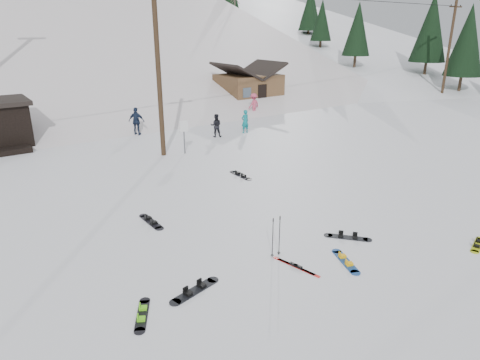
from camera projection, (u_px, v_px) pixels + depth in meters
ground at (319, 286)px, 11.65m from camera, size 200.00×200.00×0.00m
ski_slope at (25, 172)px, 58.16m from camera, size 60.00×85.24×65.97m
ridge_right at (267, 134)px, 74.41m from camera, size 45.66×93.98×54.59m
treeline_right at (292, 74)px, 63.43m from camera, size 20.00×60.00×10.00m
utility_pole at (158, 67)px, 21.94m from camera, size 2.00×0.26×9.00m
utility_pole_right at (449, 48)px, 41.47m from camera, size 2.00×0.26×9.00m
trail_sign at (184, 131)px, 23.36m from camera, size 0.50×0.09×1.85m
cabin at (248, 89)px, 37.73m from camera, size 5.39×4.40×3.77m
hero_snowboard at (346, 261)px, 12.84m from camera, size 0.77×1.47×0.11m
hero_skis at (296, 266)px, 12.57m from camera, size 0.44×1.62×0.09m
ski_poles at (276, 236)px, 12.97m from camera, size 0.36×0.10×1.31m
board_scatter_a at (195, 290)px, 11.42m from camera, size 1.64×0.64×0.12m
board_scatter_b at (151, 221)px, 15.44m from camera, size 0.34×1.64×0.12m
board_scatter_c at (142, 315)px, 10.46m from camera, size 0.83×1.30×0.10m
board_scatter_d at (348, 237)px, 14.30m from camera, size 1.13×1.27×0.11m
board_scatter_e at (478, 245)px, 13.82m from camera, size 1.31×0.61×0.10m
board_scatter_f at (241, 175)px, 20.24m from camera, size 0.31×1.62×0.11m
skier_teal at (245, 121)px, 28.16m from camera, size 0.56×0.37×1.53m
skier_dark at (216, 125)px, 27.13m from camera, size 0.90×0.86×1.47m
skier_pink at (254, 104)px, 33.85m from camera, size 1.22×0.87×1.71m
skier_navy at (137, 121)px, 27.54m from camera, size 1.06×1.05×1.80m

